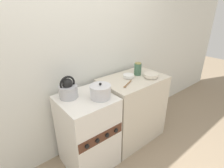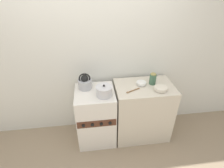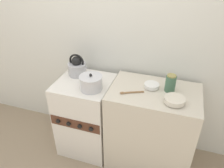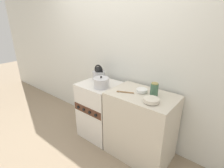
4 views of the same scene
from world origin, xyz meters
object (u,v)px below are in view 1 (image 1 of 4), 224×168
kettle (68,89)px  enamel_bowl (151,75)px  small_ceramic_bowl (129,76)px  cooking_pot (100,92)px  stove (88,132)px  storage_jar (138,69)px

kettle → enamel_bowl: kettle is taller
enamel_bowl → small_ceramic_bowl: size_ratio=1.27×
cooking_pot → enamel_bowl: (0.77, -0.02, -0.01)m
enamel_bowl → kettle: bearing=166.7°
enamel_bowl → stove: bearing=172.3°
kettle → small_ceramic_bowl: 0.79m
small_ceramic_bowl → cooking_pot: bearing=-164.6°
stove → storage_jar: size_ratio=5.35×
enamel_bowl → storage_jar: size_ratio=1.07×
small_ceramic_bowl → enamel_bowl: bearing=-38.3°
cooking_pot → small_ceramic_bowl: size_ratio=1.57×
stove → kettle: size_ratio=3.72×
cooking_pot → enamel_bowl: bearing=-1.8°
stove → small_ceramic_bowl: (0.67, 0.05, 0.49)m
stove → cooking_pot: cooking_pot is taller
stove → cooking_pot: size_ratio=4.05×
kettle → storage_jar: bearing=-3.9°
kettle → small_ceramic_bowl: size_ratio=1.71×
cooking_pot → small_ceramic_bowl: cooking_pot is taller
kettle → small_ceramic_bowl: (0.79, -0.06, -0.03)m
cooking_pot → storage_jar: 0.73m
enamel_bowl → small_ceramic_bowl: (-0.22, 0.17, -0.00)m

